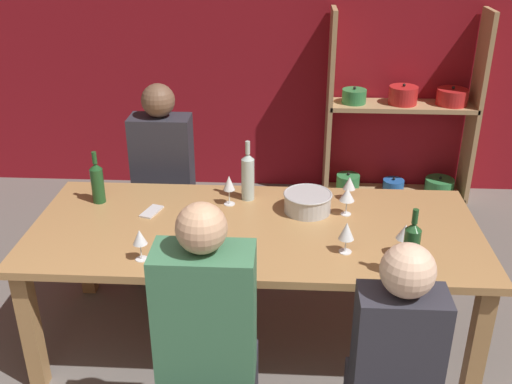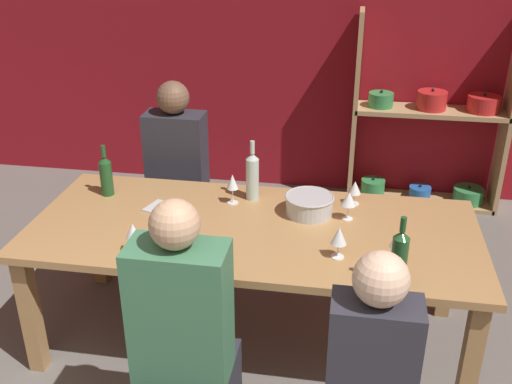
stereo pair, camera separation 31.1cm
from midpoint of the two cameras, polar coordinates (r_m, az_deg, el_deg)
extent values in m
cube|color=maroon|center=(4.92, 5.05, 15.29)|extent=(8.80, 0.06, 2.70)
cube|color=tan|center=(4.85, 11.26, 7.66)|extent=(0.04, 0.30, 1.54)
cube|color=tan|center=(5.02, 24.52, 6.45)|extent=(0.04, 0.30, 1.54)
cube|color=tan|center=(5.17, 16.91, -0.79)|extent=(1.15, 0.30, 0.04)
cylinder|color=#338447|center=(5.10, 12.78, 0.39)|extent=(0.19, 0.19, 0.14)
sphere|color=black|center=(5.06, 12.87, 1.21)|extent=(0.02, 0.02, 0.02)
cylinder|color=#235BAD|center=(5.14, 17.01, -0.10)|extent=(0.18, 0.18, 0.10)
sphere|color=black|center=(5.12, 17.10, 0.54)|extent=(0.02, 0.02, 0.02)
cylinder|color=#338447|center=(5.21, 21.18, -0.31)|extent=(0.24, 0.24, 0.12)
sphere|color=black|center=(5.18, 21.31, 0.41)|extent=(0.02, 0.02, 0.02)
cube|color=tan|center=(4.90, 18.04, 7.29)|extent=(1.15, 0.30, 0.04)
cylinder|color=#338447|center=(4.83, 13.64, 8.51)|extent=(0.19, 0.19, 0.11)
sphere|color=black|center=(4.82, 13.72, 9.27)|extent=(0.02, 0.02, 0.02)
cylinder|color=red|center=(4.87, 18.18, 8.27)|extent=(0.23, 0.23, 0.14)
sphere|color=black|center=(4.85, 18.31, 9.19)|extent=(0.02, 0.02, 0.02)
cylinder|color=red|center=(4.95, 22.58, 7.74)|extent=(0.24, 0.24, 0.12)
sphere|color=black|center=(4.93, 22.72, 8.56)|extent=(0.02, 0.02, 0.02)
cube|color=#AD7F4C|center=(3.10, 2.57, -3.69)|extent=(2.31, 0.99, 0.04)
cube|color=#AD7F4C|center=(3.25, -18.11, -11.09)|extent=(0.08, 0.08, 0.68)
cube|color=#AD7F4C|center=(3.04, 22.64, -14.86)|extent=(0.08, 0.08, 0.68)
cube|color=#AD7F4C|center=(3.88, -12.73, -4.02)|extent=(0.08, 0.08, 0.68)
cube|color=#AD7F4C|center=(3.70, 20.18, -6.60)|extent=(0.08, 0.08, 0.68)
cylinder|color=#B7BABC|center=(3.22, 7.86, -1.31)|extent=(0.25, 0.25, 0.10)
torus|color=#B7BABC|center=(3.19, 7.91, -0.52)|extent=(0.26, 0.26, 0.01)
cylinder|color=#1E4C23|center=(3.45, -11.59, 1.21)|extent=(0.07, 0.07, 0.20)
cone|color=#1E4C23|center=(3.41, -11.76, 2.98)|extent=(0.07, 0.07, 0.03)
cylinder|color=#1E4C23|center=(3.39, -11.83, 3.76)|extent=(0.03, 0.03, 0.07)
cylinder|color=#B2C6C1|center=(3.33, 2.33, 1.18)|extent=(0.07, 0.07, 0.24)
cone|color=#B2C6C1|center=(3.27, 2.37, 3.35)|extent=(0.07, 0.07, 0.03)
cylinder|color=#B2C6C1|center=(3.26, 2.39, 4.21)|extent=(0.03, 0.03, 0.07)
cylinder|color=#1E4C23|center=(2.67, 16.73, -6.56)|extent=(0.07, 0.07, 0.24)
cone|color=#1E4C23|center=(2.60, 17.10, -4.01)|extent=(0.07, 0.07, 0.03)
cylinder|color=#1E4C23|center=(2.58, 17.24, -3.06)|extent=(0.03, 0.03, 0.07)
cylinder|color=white|center=(3.39, 11.89, -1.13)|extent=(0.06, 0.06, 0.00)
cylinder|color=white|center=(3.37, 11.94, -0.64)|extent=(0.01, 0.01, 0.06)
cone|color=white|center=(3.35, 12.04, 0.37)|extent=(0.07, 0.07, 0.07)
cylinder|color=white|center=(2.88, 10.88, -6.15)|extent=(0.06, 0.06, 0.00)
cylinder|color=white|center=(2.86, 10.94, -5.52)|extent=(0.01, 0.01, 0.07)
cone|color=white|center=(2.82, 11.06, -4.17)|extent=(0.07, 0.07, 0.09)
cylinder|color=beige|center=(2.83, 11.03, -4.55)|extent=(0.04, 0.04, 0.03)
cylinder|color=white|center=(3.32, 0.45, -1.08)|extent=(0.06, 0.06, 0.00)
cylinder|color=white|center=(3.30, 0.45, -0.39)|extent=(0.01, 0.01, 0.08)
cone|color=white|center=(3.27, 0.46, 0.94)|extent=(0.06, 0.06, 0.08)
cylinder|color=white|center=(2.89, 16.25, -6.61)|extent=(0.07, 0.07, 0.00)
cylinder|color=white|center=(2.87, 16.36, -5.84)|extent=(0.01, 0.01, 0.09)
cone|color=white|center=(2.83, 16.55, -4.47)|extent=(0.08, 0.08, 0.07)
cylinder|color=maroon|center=(2.84, 16.51, -4.78)|extent=(0.05, 0.05, 0.03)
cylinder|color=white|center=(3.22, 11.45, -2.58)|extent=(0.06, 0.06, 0.00)
cylinder|color=white|center=(3.20, 11.51, -1.92)|extent=(0.01, 0.01, 0.08)
cone|color=white|center=(3.17, 11.63, -0.71)|extent=(0.08, 0.08, 0.07)
cylinder|color=beige|center=(3.17, 11.60, -0.99)|extent=(0.04, 0.04, 0.03)
cylinder|color=white|center=(2.89, -8.45, -5.77)|extent=(0.06, 0.06, 0.00)
cylinder|color=white|center=(2.87, -8.51, -5.05)|extent=(0.01, 0.01, 0.08)
cone|color=white|center=(2.83, -8.61, -3.72)|extent=(0.07, 0.07, 0.07)
cylinder|color=beige|center=(2.84, -8.58, -4.03)|extent=(0.04, 0.04, 0.03)
cylinder|color=white|center=(2.97, -3.65, -4.61)|extent=(0.06, 0.06, 0.00)
cylinder|color=white|center=(2.95, -3.67, -3.90)|extent=(0.01, 0.01, 0.08)
cone|color=white|center=(2.91, -3.71, -2.48)|extent=(0.06, 0.06, 0.09)
cylinder|color=maroon|center=(2.92, -3.70, -2.86)|extent=(0.03, 0.03, 0.03)
cube|color=silver|center=(3.30, -6.94, -1.43)|extent=(0.11, 0.16, 0.01)
cube|color=#3D7551|center=(2.40, -3.48, -11.52)|extent=(0.39, 0.21, 0.60)
sphere|color=tan|center=(2.18, -3.75, -3.20)|extent=(0.19, 0.19, 0.19)
cube|color=#2D2D38|center=(4.09, -5.03, -3.49)|extent=(0.38, 0.47, 0.47)
cube|color=#2D2D38|center=(3.87, -5.32, 3.32)|extent=(0.38, 0.21, 0.58)
sphere|color=brown|center=(3.74, -5.56, 8.91)|extent=(0.21, 0.21, 0.21)
cube|color=#2D2D38|center=(2.44, 14.80, -14.98)|extent=(0.34, 0.19, 0.49)
sphere|color=beige|center=(2.24, 15.79, -8.11)|extent=(0.21, 0.21, 0.21)
camera|label=1|loc=(0.16, -87.14, 1.36)|focal=42.00mm
camera|label=2|loc=(0.16, 92.86, -1.36)|focal=42.00mm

